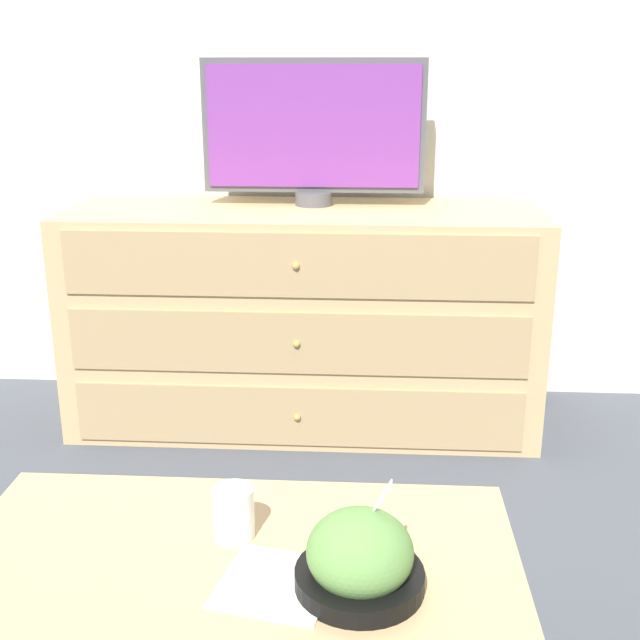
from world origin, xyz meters
The scene contains 8 objects.
ground_plane centered at (0.00, 0.00, 0.00)m, with size 12.00×12.00×0.00m, color #474C56.
wall_back centered at (0.00, 0.03, 1.30)m, with size 12.00×0.05×2.60m.
dresser centered at (-0.13, -0.30, 0.38)m, with size 1.60×0.56×0.76m.
tv centered at (-0.09, -0.21, 1.02)m, with size 0.75×0.13×0.49m.
coffee_table centered at (-0.13, -1.72, 0.33)m, with size 1.02×0.52×0.38m.
takeout_bowl centered at (0.09, -1.82, 0.44)m, with size 0.22×0.22×0.19m.
drink_cup centered at (-0.14, -1.68, 0.43)m, with size 0.08×0.08×0.10m.
napkin centered at (-0.05, -1.82, 0.39)m, with size 0.22×0.22×0.00m.
Camera 1 is at (0.10, -2.97, 1.23)m, focal length 45.00 mm.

